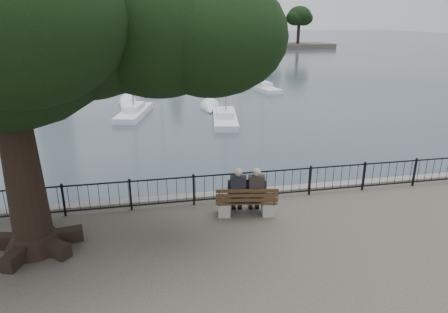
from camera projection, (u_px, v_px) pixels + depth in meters
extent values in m
cube|color=slate|center=(221.00, 209.00, 13.89)|extent=(200.00, 0.40, 1.20)
plane|color=#28353D|center=(152.00, 44.00, 106.63)|extent=(260.00, 260.00, 0.00)
cube|color=black|center=(224.00, 175.00, 12.94)|extent=(22.00, 0.04, 0.04)
cube|color=black|center=(224.00, 198.00, 13.21)|extent=(22.00, 0.04, 0.04)
cube|color=gray|center=(224.00, 209.00, 12.32)|extent=(0.44, 0.52, 0.43)
cube|color=gray|center=(268.00, 208.00, 12.37)|extent=(0.44, 0.52, 0.43)
cube|color=#392512|center=(246.00, 201.00, 12.26)|extent=(1.94, 0.81, 0.04)
cube|color=#392512|center=(247.00, 195.00, 11.89)|extent=(1.86, 0.34, 0.42)
cube|color=black|center=(238.00, 197.00, 12.22)|extent=(0.42, 0.37, 0.25)
cube|color=black|center=(238.00, 187.00, 11.98)|extent=(0.49, 0.32, 0.63)
sphere|color=tan|center=(238.00, 173.00, 11.88)|extent=(0.24, 0.24, 0.24)
ellipsoid|color=#AAA6A6|center=(238.00, 172.00, 11.84)|extent=(0.25, 0.25, 0.21)
cube|color=black|center=(237.00, 203.00, 12.63)|extent=(0.40, 0.51, 0.47)
cube|color=black|center=(256.00, 197.00, 12.24)|extent=(0.42, 0.37, 0.25)
cube|color=black|center=(256.00, 186.00, 12.00)|extent=(0.49, 0.32, 0.63)
sphere|color=tan|center=(257.00, 172.00, 11.89)|extent=(0.24, 0.24, 0.24)
ellipsoid|color=#AAA6A6|center=(257.00, 172.00, 11.86)|extent=(0.25, 0.25, 0.21)
cube|color=black|center=(254.00, 203.00, 12.64)|extent=(0.40, 0.51, 0.47)
cone|color=black|center=(35.00, 239.00, 10.58)|extent=(1.58, 1.58, 0.46)
cone|color=black|center=(19.00, 148.00, 9.74)|extent=(1.02, 1.02, 5.57)
ellipsoid|color=black|center=(82.00, 20.00, 9.42)|extent=(4.82, 4.82, 3.76)
ellipsoid|color=black|center=(158.00, 28.00, 9.54)|extent=(4.27, 4.27, 3.33)
ellipsoid|color=black|center=(210.00, 36.00, 9.48)|extent=(3.71, 3.71, 2.89)
ellipsoid|color=black|center=(16.00, 20.00, 7.45)|extent=(4.27, 4.27, 3.33)
ellipsoid|color=black|center=(115.00, 4.00, 10.29)|extent=(4.08, 4.08, 3.18)
cube|color=slate|center=(46.00, 57.00, 65.20)|extent=(10.17, 10.17, 1.40)
cube|color=slate|center=(174.00, 62.00, 57.73)|extent=(5.81, 5.81, 1.40)
cube|color=gray|center=(174.00, 45.00, 56.92)|extent=(2.13, 2.51, 3.87)
cube|color=slate|center=(173.00, 29.00, 56.23)|extent=(2.51, 2.90, 0.30)
cube|color=gray|center=(173.00, 23.00, 56.23)|extent=(1.26, 2.13, 1.35)
cube|color=gray|center=(173.00, 18.00, 55.11)|extent=(1.45, 0.97, 1.55)
sphere|color=gray|center=(173.00, 10.00, 54.40)|extent=(1.64, 1.64, 1.64)
cube|color=white|center=(134.00, 114.00, 29.07)|extent=(2.85, 5.79, 0.62)
cube|color=white|center=(134.00, 107.00, 28.91)|extent=(1.65, 2.48, 0.47)
cylinder|color=#B3B4BB|center=(127.00, 21.00, 26.66)|extent=(0.12, 0.12, 12.25)
cube|color=white|center=(225.00, 120.00, 27.39)|extent=(2.41, 5.79, 0.62)
cube|color=white|center=(225.00, 113.00, 27.23)|extent=(1.48, 2.44, 0.47)
cylinder|color=#B3B4BB|center=(226.00, 32.00, 25.18)|extent=(0.12, 0.12, 11.03)
cube|color=white|center=(262.00, 89.00, 39.22)|extent=(2.49, 5.73, 0.62)
cube|color=white|center=(262.00, 84.00, 39.05)|extent=(1.51, 2.42, 0.46)
cylinder|color=#B3B4BB|center=(265.00, 39.00, 37.35)|extent=(0.12, 0.12, 8.93)
cube|color=white|center=(27.00, 93.00, 37.13)|extent=(2.06, 5.14, 0.55)
cube|color=white|center=(26.00, 88.00, 36.97)|extent=(1.29, 2.15, 0.42)
cylinder|color=#B3B4BB|center=(16.00, 28.00, 34.95)|extent=(0.11, 0.11, 11.00)
cube|color=white|center=(160.00, 89.00, 38.95)|extent=(3.90, 6.27, 0.68)
cube|color=white|center=(160.00, 84.00, 38.79)|extent=(2.10, 2.77, 0.51)
cylinder|color=#B3B4BB|center=(157.00, 24.00, 36.64)|extent=(0.14, 0.14, 11.48)
cube|color=white|center=(239.00, 81.00, 44.29)|extent=(3.48, 6.05, 0.65)
cube|color=white|center=(239.00, 76.00, 44.12)|extent=(1.92, 2.64, 0.49)
cylinder|color=#B3B4BB|center=(240.00, 32.00, 42.27)|extent=(0.13, 0.13, 9.74)
cube|color=white|center=(129.00, 76.00, 48.16)|extent=(2.21, 6.24, 0.68)
cube|color=white|center=(129.00, 71.00, 48.00)|extent=(1.45, 2.59, 0.51)
cylinder|color=#B3B4BB|center=(124.00, 12.00, 45.47)|extent=(0.14, 0.14, 13.77)
cube|color=#413D34|center=(267.00, 46.00, 89.72)|extent=(30.00, 8.00, 1.20)
cylinder|color=black|center=(247.00, 35.00, 86.13)|extent=(0.70, 0.70, 4.00)
ellipsoid|color=black|center=(248.00, 16.00, 84.81)|extent=(5.20, 5.20, 4.16)
cylinder|color=black|center=(271.00, 35.00, 89.08)|extent=(0.70, 0.70, 4.00)
ellipsoid|color=black|center=(272.00, 16.00, 87.75)|extent=(5.20, 5.20, 4.16)
cylinder|color=black|center=(298.00, 35.00, 89.24)|extent=(0.70, 0.70, 4.00)
ellipsoid|color=black|center=(299.00, 16.00, 87.92)|extent=(5.20, 5.20, 4.16)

